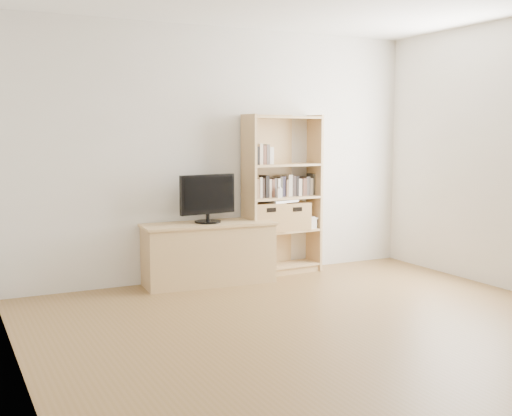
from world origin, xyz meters
TOP-DOWN VIEW (x-y plane):
  - floor at (0.00, 0.00)m, footprint 4.50×5.00m
  - back_wall at (0.00, 2.50)m, footprint 4.50×0.02m
  - left_wall at (-2.25, 0.00)m, footprint 0.02×5.00m
  - tv_stand at (-0.25, 2.26)m, footprint 1.33×0.58m
  - bookshelf at (0.65, 2.35)m, footprint 0.87×0.35m
  - television at (-0.25, 2.26)m, footprint 0.61×0.14m
  - books_row_mid at (0.65, 2.37)m, footprint 0.89×0.26m
  - books_row_upper at (0.46, 2.36)m, footprint 0.42×0.16m
  - baby_monitor at (0.57, 2.25)m, footprint 0.05×0.04m
  - basket_left at (0.43, 2.33)m, footprint 0.38×0.31m
  - basket_right at (0.76, 2.35)m, footprint 0.36×0.30m
  - laptop at (0.62, 2.32)m, footprint 0.37×0.29m
  - magazine_stack at (0.95, 2.36)m, footprint 0.17×0.24m

SIDE VIEW (x-z plane):
  - floor at x=0.00m, z-range -0.01..0.01m
  - tv_stand at x=-0.25m, z-range 0.00..0.60m
  - magazine_stack at x=0.95m, z-range 0.48..0.59m
  - basket_right at x=0.76m, z-range 0.48..0.77m
  - basket_left at x=0.43m, z-range 0.48..0.78m
  - laptop at x=0.62m, z-range 0.78..0.81m
  - bookshelf at x=0.65m, z-range 0.00..1.71m
  - television at x=-0.25m, z-range 0.62..1.10m
  - baby_monitor at x=0.57m, z-range 0.84..0.94m
  - books_row_mid at x=0.65m, z-range 0.84..1.07m
  - books_row_upper at x=0.46m, z-range 1.19..1.41m
  - back_wall at x=0.00m, z-range 0.00..2.60m
  - left_wall at x=-2.25m, z-range 0.00..2.60m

